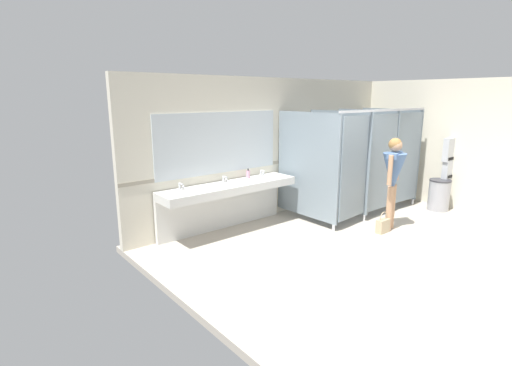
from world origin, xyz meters
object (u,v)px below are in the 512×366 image
paper_towel_dispenser_lower (448,170)px  soap_dispenser (248,174)px  handbag (383,225)px  paper_towel_dispenser_upper (450,150)px  trash_bin (439,195)px  person_standing (393,173)px

paper_towel_dispenser_lower → soap_dispenser: (-3.87, 1.91, 0.11)m
handbag → paper_towel_dispenser_lower: bearing=0.5°
soap_dispenser → paper_towel_dispenser_lower: bearing=-26.3°
handbag → soap_dispenser: bearing=127.7°
paper_towel_dispenser_upper → paper_towel_dispenser_lower: 0.43m
soap_dispenser → handbag: bearing=-52.3°
handbag → paper_towel_dispenser_upper: bearing=0.9°
paper_towel_dispenser_upper → trash_bin: (-0.27, 0.00, -0.93)m
trash_bin → handbag: 2.12m
paper_towel_dispenser_upper → soap_dispenser: (-3.87, 1.89, -0.32)m
trash_bin → soap_dispenser: soap_dispenser is taller
paper_towel_dispenser_lower → person_standing: person_standing is taller
paper_towel_dispenser_lower → soap_dispenser: bearing=153.7°
paper_towel_dispenser_lower → person_standing: bearing=179.7°
paper_towel_dispenser_lower → person_standing: (-2.12, 0.01, 0.21)m
person_standing → handbag: 0.94m
trash_bin → person_standing: person_standing is taller
paper_towel_dispenser_lower → handbag: size_ratio=1.00×
trash_bin → soap_dispenser: bearing=152.3°
paper_towel_dispenser_upper → soap_dispenser: paper_towel_dispenser_upper is taller
person_standing → trash_bin: bearing=0.1°
trash_bin → soap_dispenser: 4.11m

